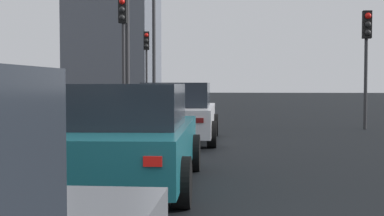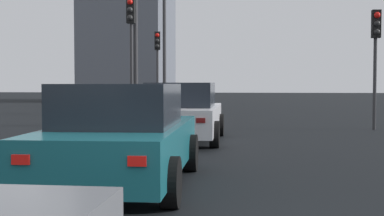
{
  "view_description": "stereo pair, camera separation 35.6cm",
  "coord_description": "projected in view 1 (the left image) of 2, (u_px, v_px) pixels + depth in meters",
  "views": [
    {
      "loc": [
        -4.23,
        0.15,
        1.53
      ],
      "look_at": [
        6.25,
        0.94,
        1.03
      ],
      "focal_mm": 49.68,
      "sensor_mm": 36.0,
      "label": 1
    },
    {
      "loc": [
        -4.2,
        -0.21,
        1.53
      ],
      "look_at": [
        6.25,
        0.94,
        1.03
      ],
      "focal_mm": 49.68,
      "sensor_mm": 36.0,
      "label": 2
    }
  ],
  "objects": [
    {
      "name": "car_white_right_lead",
      "position": [
        178.0,
        113.0,
        13.88
      ],
      "size": [
        4.59,
        2.11,
        1.54
      ],
      "rotation": [
        0.0,
        0.0,
        0.01
      ],
      "color": "silver",
      "rests_on": "ground_plane"
    },
    {
      "name": "car_teal_right_second",
      "position": [
        128.0,
        137.0,
        7.79
      ],
      "size": [
        4.48,
        2.06,
        1.52
      ],
      "rotation": [
        0.0,
        0.0,
        0.02
      ],
      "color": "#19606B",
      "rests_on": "ground_plane"
    },
    {
      "name": "street_lamp_far",
      "position": [
        154.0,
        30.0,
        24.73
      ],
      "size": [
        0.56,
        0.36,
        6.75
      ],
      "color": "#2D2D30",
      "rests_on": "ground_plane"
    },
    {
      "name": "traffic_light_far_left",
      "position": [
        146.0,
        55.0,
        26.24
      ],
      "size": [
        0.33,
        0.31,
        4.07
      ],
      "rotation": [
        0.0,
        0.0,
        3.29
      ],
      "color": "#2D2D30",
      "rests_on": "ground_plane"
    },
    {
      "name": "building_facade_left",
      "position": [
        115.0,
        14.0,
        44.69
      ],
      "size": [
        9.42,
        6.53,
        14.7
      ],
      "primitive_type": "cube",
      "color": "slate",
      "rests_on": "ground_plane"
    },
    {
      "name": "traffic_light_near_right",
      "position": [
        123.0,
        34.0,
        18.28
      ],
      "size": [
        0.32,
        0.29,
        4.49
      ],
      "rotation": [
        0.0,
        0.0,
        3.09
      ],
      "color": "#2D2D30",
      "rests_on": "ground_plane"
    },
    {
      "name": "traffic_light_near_left",
      "position": [
        367.0,
        44.0,
        17.34
      ],
      "size": [
        0.32,
        0.28,
        3.89
      ],
      "rotation": [
        0.0,
        0.0,
        3.16
      ],
      "color": "#2D2D30",
      "rests_on": "ground_plane"
    }
  ]
}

